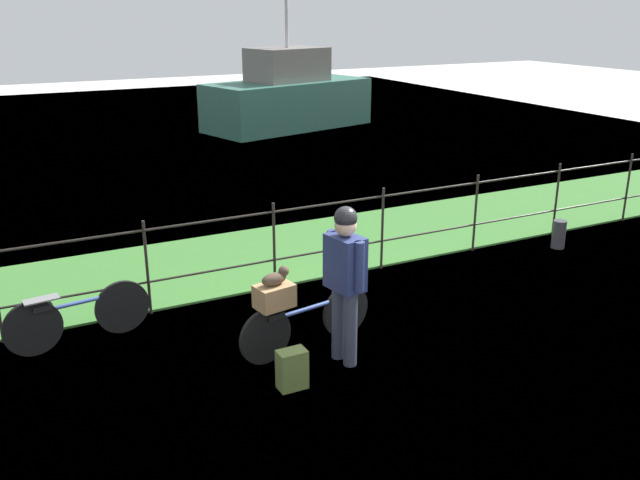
# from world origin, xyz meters

# --- Properties ---
(ground_plane) EXTENTS (60.00, 60.00, 0.00)m
(ground_plane) POSITION_xyz_m (0.00, 0.00, 0.00)
(ground_plane) COLOR beige
(grass_strip) EXTENTS (27.00, 2.40, 0.03)m
(grass_strip) POSITION_xyz_m (0.00, 3.32, 0.01)
(grass_strip) COLOR #38702D
(grass_strip) RESTS_ON ground
(harbor_water) EXTENTS (30.00, 30.00, 0.00)m
(harbor_water) POSITION_xyz_m (0.00, 10.86, 0.00)
(harbor_water) COLOR slate
(harbor_water) RESTS_ON ground
(iron_fence) EXTENTS (18.04, 0.04, 1.18)m
(iron_fence) POSITION_xyz_m (0.00, 2.09, 0.68)
(iron_fence) COLOR #28231E
(iron_fence) RESTS_ON ground
(bicycle_main) EXTENTS (1.65, 0.33, 0.60)m
(bicycle_main) POSITION_xyz_m (-1.19, 0.43, 0.32)
(bicycle_main) COLOR black
(bicycle_main) RESTS_ON ground
(wooden_crate) EXTENTS (0.42, 0.32, 0.24)m
(wooden_crate) POSITION_xyz_m (-1.57, 0.37, 0.73)
(wooden_crate) COLOR #A87F51
(wooden_crate) RESTS_ON bicycle_main
(terrier_dog) EXTENTS (0.32, 0.18, 0.18)m
(terrier_dog) POSITION_xyz_m (-1.54, 0.37, 0.92)
(terrier_dog) COLOR #4C3D2D
(terrier_dog) RESTS_ON wooden_crate
(cyclist_person) EXTENTS (0.32, 0.53, 1.68)m
(cyclist_person) POSITION_xyz_m (-0.94, 0.02, 1.00)
(cyclist_person) COLOR #383D51
(cyclist_person) RESTS_ON ground
(backpack_on_paving) EXTENTS (0.28, 0.18, 0.40)m
(backpack_on_paving) POSITION_xyz_m (-1.65, -0.22, 0.20)
(backpack_on_paving) COLOR olive
(backpack_on_paving) RESTS_ON ground
(mooring_bollard) EXTENTS (0.20, 0.20, 0.43)m
(mooring_bollard) POSITION_xyz_m (3.69, 1.59, 0.22)
(mooring_bollard) COLOR #38383D
(mooring_bollard) RESTS_ON ground
(bicycle_parked) EXTENTS (1.57, 0.27, 0.62)m
(bicycle_parked) POSITION_xyz_m (-3.34, 1.69, 0.33)
(bicycle_parked) COLOR black
(bicycle_parked) RESTS_ON ground
(moored_boat_near) EXTENTS (5.38, 3.30, 3.95)m
(moored_boat_near) POSITION_xyz_m (4.57, 13.38, 0.90)
(moored_boat_near) COLOR #336656
(moored_boat_near) RESTS_ON ground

